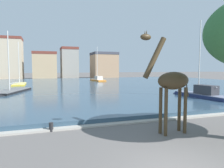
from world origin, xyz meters
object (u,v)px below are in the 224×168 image
object	(u,v)px
mooring_bollard	(51,127)
giraffe_statue	(171,83)
sailboat_orange	(97,80)
sailboat_yellow	(20,85)
sailboat_navy	(199,95)
sailboat_black	(9,93)

from	to	relation	value
mooring_bollard	giraffe_statue	bearing A→B (deg)	-21.88
giraffe_statue	mooring_bollard	world-z (taller)	giraffe_statue
giraffe_statue	sailboat_orange	bearing A→B (deg)	81.00
sailboat_yellow	mooring_bollard	size ratio (longest dim) A/B	16.81
sailboat_yellow	sailboat_navy	bearing A→B (deg)	-50.82
giraffe_statue	mooring_bollard	distance (m)	6.98
sailboat_orange	sailboat_black	bearing A→B (deg)	-129.67
mooring_bollard	sailboat_navy	bearing A→B (deg)	22.35
sailboat_black	sailboat_yellow	bearing A→B (deg)	90.22
sailboat_yellow	mooring_bollard	distance (m)	31.40
giraffe_statue	sailboat_black	xyz separation A→B (m)	(-10.42, 19.41, -2.38)
giraffe_statue	sailboat_yellow	world-z (taller)	sailboat_yellow
mooring_bollard	sailboat_orange	bearing A→B (deg)	71.64
sailboat_navy	giraffe_statue	bearing A→B (deg)	-137.30
sailboat_yellow	sailboat_orange	bearing A→B (deg)	19.75
giraffe_statue	sailboat_orange	distance (m)	40.08
sailboat_black	giraffe_statue	bearing A→B (deg)	-61.76
giraffe_statue	sailboat_yellow	size ratio (longest dim) A/B	0.64
sailboat_orange	mooring_bollard	world-z (taller)	sailboat_orange
giraffe_statue	sailboat_black	distance (m)	22.16
sailboat_navy	sailboat_orange	bearing A→B (deg)	96.24
sailboat_orange	sailboat_navy	size ratio (longest dim) A/B	1.00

